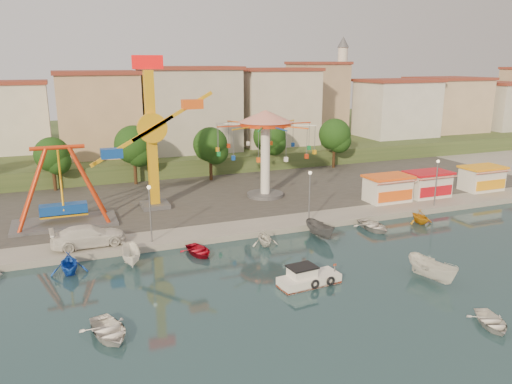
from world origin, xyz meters
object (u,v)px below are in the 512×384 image
rowboat_a (108,331)px  skiff (432,270)px  cabin_motorboat (308,279)px  wave_swinger (265,134)px  van (89,236)px  pirate_ship_ride (61,188)px  kamikaze_tower (156,139)px

rowboat_a → skiff: size_ratio=0.88×
skiff → cabin_motorboat: bearing=154.7°
wave_swinger → van: (-21.00, -9.78, -6.67)m
cabin_motorboat → rowboat_a: cabin_motorboat is taller
rowboat_a → van: size_ratio=0.63×
pirate_ship_ride → cabin_motorboat: 26.73m
kamikaze_tower → rowboat_a: bearing=-107.9°
wave_swinger → van: 24.10m
pirate_ship_ride → skiff: (26.11, -23.28, -3.51)m
wave_swinger → skiff: (3.25, -25.77, -7.31)m
cabin_motorboat → skiff: bearing=-22.8°
skiff → pirate_ship_ride: bearing=130.1°
skiff → wave_swinger: bearing=88.9°
pirate_ship_ride → van: pirate_ship_ride is taller
cabin_motorboat → skiff: size_ratio=1.08×
kamikaze_tower → rowboat_a: 27.38m
pirate_ship_ride → wave_swinger: wave_swinger is taller
kamikaze_tower → wave_swinger: kamikaze_tower is taller
kamikaze_tower → skiff: kamikaze_tower is taller
cabin_motorboat → rowboat_a: 14.99m
kamikaze_tower → cabin_motorboat: bearing=-73.5°
pirate_ship_ride → kamikaze_tower: 11.04m
kamikaze_tower → van: kamikaze_tower is taller
pirate_ship_ride → skiff: 35.16m
skiff → rowboat_a: bearing=170.0°
kamikaze_tower → van: (-8.15, -9.71, -6.81)m
pirate_ship_ride → rowboat_a: (1.97, -22.51, -3.98)m
pirate_ship_ride → wave_swinger: 23.32m
wave_swinger → cabin_motorboat: size_ratio=2.34×
wave_swinger → skiff: wave_swinger is taller
skiff → van: size_ratio=0.72×
kamikaze_tower → wave_swinger: 12.85m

